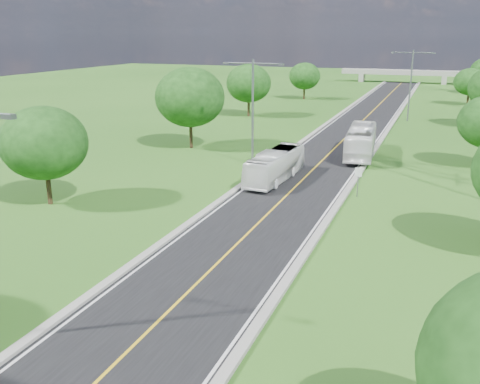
{
  "coord_description": "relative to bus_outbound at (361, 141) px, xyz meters",
  "views": [
    {
      "loc": [
        10.93,
        -2.49,
        12.39
      ],
      "look_at": [
        -0.25,
        26.67,
        3.0
      ],
      "focal_mm": 40.0,
      "sensor_mm": 36.0,
      "label": 1
    }
  ],
  "objects": [
    {
      "name": "tree_ld",
      "position": [
        -20.2,
        21.67,
        3.35
      ],
      "size": [
        6.72,
        6.72,
        7.82
      ],
      "color": "black",
      "rests_on": "ground"
    },
    {
      "name": "tree_lb",
      "position": [
        -19.2,
        -24.33,
        3.04
      ],
      "size": [
        6.3,
        6.3,
        7.33
      ],
      "color": "black",
      "rests_on": "ground"
    },
    {
      "name": "speed_limit_sign",
      "position": [
        2.0,
        -14.35,
        -0.0
      ],
      "size": [
        0.55,
        0.09,
        2.4
      ],
      "color": "slate",
      "rests_on": "ground"
    },
    {
      "name": "curb_left",
      "position": [
        -7.45,
        13.67,
        -1.49
      ],
      "size": [
        0.5,
        150.0,
        0.22
      ],
      "primitive_type": "cube",
      "color": "gray",
      "rests_on": "ground"
    },
    {
      "name": "tree_le",
      "position": [
        -17.7,
        45.67,
        2.73
      ],
      "size": [
        5.88,
        5.88,
        6.84
      ],
      "color": "black",
      "rests_on": "ground"
    },
    {
      "name": "streetlight_far_right",
      "position": [
        2.8,
        25.67,
        4.34
      ],
      "size": [
        5.9,
        0.25,
        10.0
      ],
      "color": "slate",
      "rests_on": "ground"
    },
    {
      "name": "overpass",
      "position": [
        -3.2,
        87.67,
        0.81
      ],
      "size": [
        30.0,
        3.0,
        3.2
      ],
      "color": "gray",
      "rests_on": "ground"
    },
    {
      "name": "road",
      "position": [
        -3.2,
        13.67,
        -1.57
      ],
      "size": [
        8.0,
        150.0,
        0.06
      ],
      "primitive_type": "cube",
      "color": "black",
      "rests_on": "ground"
    },
    {
      "name": "bus_inbound",
      "position": [
        -5.4,
        -12.1,
        -0.23
      ],
      "size": [
        2.77,
        9.57,
        2.63
      ],
      "primitive_type": "imported",
      "rotation": [
        0.0,
        0.0,
        -0.06
      ],
      "color": "white",
      "rests_on": "road"
    },
    {
      "name": "streetlight_mid_left",
      "position": [
        -9.2,
        -7.33,
        4.34
      ],
      "size": [
        5.9,
        0.25,
        10.0
      ],
      "color": "slate",
      "rests_on": "ground"
    },
    {
      "name": "tree_re",
      "position": [
        11.3,
        47.67,
        2.42
      ],
      "size": [
        5.46,
        5.46,
        6.35
      ],
      "color": "black",
      "rests_on": "ground"
    },
    {
      "name": "bus_outbound",
      "position": [
        0.0,
        0.0,
        0.0
      ],
      "size": [
        3.6,
        11.26,
        3.08
      ],
      "primitive_type": "imported",
      "rotation": [
        0.0,
        0.0,
        3.23
      ],
      "color": "white",
      "rests_on": "road"
    },
    {
      "name": "ground",
      "position": [
        -3.2,
        7.67,
        -1.6
      ],
      "size": [
        260.0,
        260.0,
        0.0
      ],
      "primitive_type": "plane",
      "color": "#265618",
      "rests_on": "ground"
    },
    {
      "name": "tree_lc",
      "position": [
        -18.2,
        -2.33,
        3.97
      ],
      "size": [
        7.56,
        7.56,
        8.79
      ],
      "color": "black",
      "rests_on": "ground"
    },
    {
      "name": "curb_right",
      "position": [
        1.05,
        13.67,
        -1.49
      ],
      "size": [
        0.5,
        150.0,
        0.22
      ],
      "primitive_type": "cube",
      "color": "gray",
      "rests_on": "ground"
    }
  ]
}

